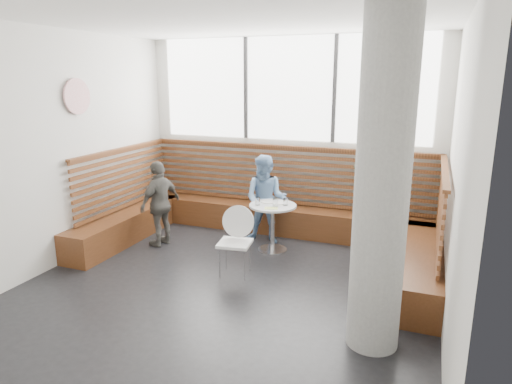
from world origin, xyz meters
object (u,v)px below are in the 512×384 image
at_px(cafe_chair, 237,235).
at_px(concrete_column, 382,186).
at_px(adult_man, 374,211).
at_px(child_left, 160,204).
at_px(child_back, 266,200).
at_px(cafe_table, 273,218).

bearing_deg(cafe_chair, concrete_column, -37.21).
distance_m(adult_man, child_left, 3.21).
distance_m(cafe_chair, child_left, 1.64).
xyz_separation_m(cafe_chair, adult_man, (1.66, 0.81, 0.29)).
bearing_deg(concrete_column, cafe_chair, 151.11).
distance_m(cafe_chair, child_back, 1.26).
distance_m(adult_man, child_back, 1.77).
height_order(concrete_column, child_back, concrete_column).
bearing_deg(child_left, cafe_chair, 82.63).
xyz_separation_m(cafe_table, child_left, (-1.71, -0.38, 0.15)).
relative_size(cafe_table, cafe_chair, 0.80).
height_order(cafe_table, child_left, child_left).
bearing_deg(adult_man, child_back, 58.86).
distance_m(concrete_column, adult_man, 2.03).
distance_m(cafe_chair, adult_man, 1.87).
height_order(cafe_table, cafe_chair, cafe_chair).
relative_size(cafe_chair, child_back, 0.65).
xyz_separation_m(cafe_table, child_back, (-0.22, 0.31, 0.18)).
bearing_deg(cafe_table, adult_man, -5.38).
xyz_separation_m(cafe_chair, child_left, (-1.53, 0.56, 0.14)).
bearing_deg(cafe_table, cafe_chair, -100.38).
relative_size(concrete_column, adult_man, 1.95).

